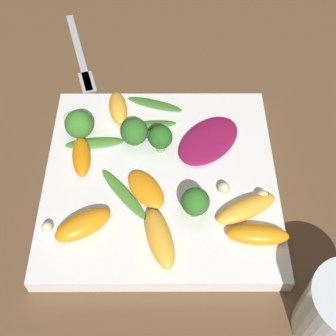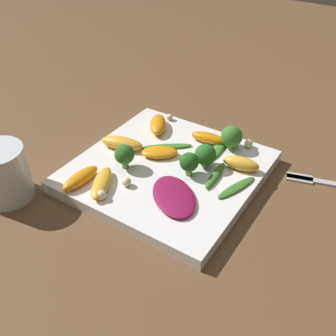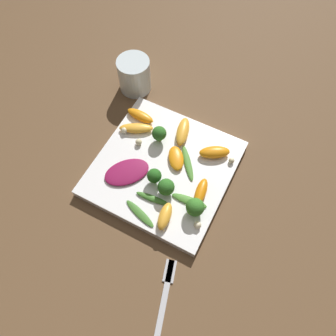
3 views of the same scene
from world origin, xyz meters
name	(u,v)px [view 2 (image 2 of 3)]	position (x,y,z in m)	size (l,w,h in m)	color
ground_plane	(167,176)	(0.00, 0.00, 0.00)	(2.40, 2.40, 0.00)	brown
plate	(167,171)	(0.00, 0.00, 0.01)	(0.29, 0.29, 0.02)	white
drinking_glass	(2,174)	(-0.18, 0.18, 0.04)	(0.08, 0.08, 0.09)	silver
fork	(334,183)	(0.13, -0.24, 0.00)	(0.07, 0.19, 0.01)	#B2B2B7
radicchio_leaf_0	(174,196)	(-0.06, -0.05, 0.03)	(0.11, 0.11, 0.01)	maroon
orange_segment_0	(208,138)	(0.10, -0.02, 0.03)	(0.03, 0.07, 0.02)	orange
orange_segment_1	(158,124)	(0.09, 0.08, 0.03)	(0.07, 0.06, 0.02)	orange
orange_segment_2	(81,178)	(-0.11, 0.09, 0.03)	(0.07, 0.03, 0.02)	orange
orange_segment_3	(123,142)	(0.00, 0.09, 0.03)	(0.05, 0.08, 0.02)	#FCAD33
orange_segment_4	(160,152)	(0.02, 0.03, 0.03)	(0.06, 0.07, 0.01)	orange
orange_segment_5	(102,183)	(-0.10, 0.05, 0.03)	(0.08, 0.06, 0.02)	#FCAD33
orange_segment_6	(241,164)	(0.06, -0.10, 0.03)	(0.03, 0.06, 0.02)	#FCAD33
broccoli_floret_0	(124,155)	(-0.04, 0.06, 0.05)	(0.03, 0.03, 0.04)	#7A9E51
broccoli_floret_1	(205,155)	(0.03, -0.05, 0.04)	(0.04, 0.04, 0.04)	#7A9E51
broccoli_floret_2	(232,137)	(0.10, -0.06, 0.04)	(0.04, 0.04, 0.04)	#84AD5B
broccoli_floret_3	(190,161)	(0.00, -0.04, 0.04)	(0.03, 0.03, 0.04)	#84AD5B
arugula_sprig_0	(215,175)	(0.02, -0.08, 0.02)	(0.07, 0.02, 0.01)	#3D7528
arugula_sprig_1	(167,146)	(0.04, 0.03, 0.02)	(0.07, 0.08, 0.01)	#47842D
arugula_sprig_2	(218,149)	(0.09, -0.05, 0.02)	(0.08, 0.03, 0.01)	#47842D
arugula_sprig_3	(236,187)	(0.01, -0.12, 0.02)	(0.08, 0.04, 0.00)	#3D7528
macadamia_nut_0	(101,195)	(-0.12, 0.04, 0.03)	(0.02, 0.02, 0.02)	beige
macadamia_nut_1	(127,182)	(-0.08, 0.03, 0.03)	(0.01, 0.01, 0.01)	beige
macadamia_nut_2	(170,117)	(0.13, 0.08, 0.03)	(0.01, 0.01, 0.01)	beige
macadamia_nut_3	(249,144)	(0.12, -0.09, 0.03)	(0.01, 0.01, 0.01)	beige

